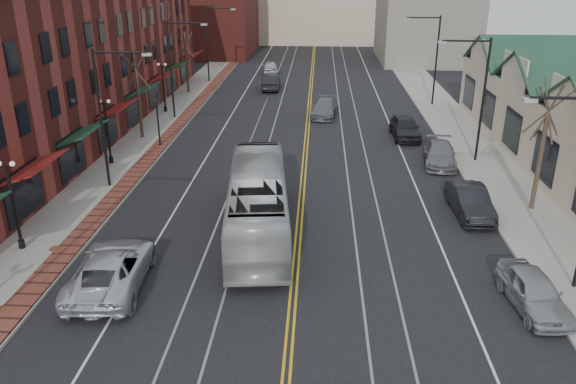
# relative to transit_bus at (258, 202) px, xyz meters

# --- Properties ---
(ground) EXTENTS (160.00, 160.00, 0.00)m
(ground) POSITION_rel_transit_bus_xyz_m (2.00, -10.52, -1.62)
(ground) COLOR black
(ground) RESTS_ON ground
(sidewalk_left) EXTENTS (4.00, 120.00, 0.15)m
(sidewalk_left) POSITION_rel_transit_bus_xyz_m (-10.00, 9.48, -1.55)
(sidewalk_left) COLOR gray
(sidewalk_left) RESTS_ON ground
(sidewalk_right) EXTENTS (4.00, 120.00, 0.15)m
(sidewalk_right) POSITION_rel_transit_bus_xyz_m (14.00, 9.48, -1.55)
(sidewalk_right) COLOR gray
(sidewalk_right) RESTS_ON ground
(building_left) EXTENTS (10.00, 50.00, 11.00)m
(building_left) POSITION_rel_transit_bus_xyz_m (-17.00, 16.48, 3.88)
(building_left) COLOR maroon
(building_left) RESTS_ON ground
(backdrop_left) EXTENTS (14.00, 18.00, 14.00)m
(backdrop_left) POSITION_rel_transit_bus_xyz_m (-14.00, 59.48, 5.38)
(backdrop_left) COLOR maroon
(backdrop_left) RESTS_ON ground
(backdrop_mid) EXTENTS (22.00, 14.00, 9.00)m
(backdrop_mid) POSITION_rel_transit_bus_xyz_m (2.00, 74.48, 2.88)
(backdrop_mid) COLOR #C2B395
(backdrop_mid) RESTS_ON ground
(backdrop_right) EXTENTS (12.00, 16.00, 11.00)m
(backdrop_right) POSITION_rel_transit_bus_xyz_m (17.00, 54.48, 3.88)
(backdrop_right) COLOR slate
(backdrop_right) RESTS_ON ground
(streetlight_l_1) EXTENTS (3.33, 0.25, 8.00)m
(streetlight_l_1) POSITION_rel_transit_bus_xyz_m (-9.05, 5.48, 3.40)
(streetlight_l_1) COLOR black
(streetlight_l_1) RESTS_ON sidewalk_left
(streetlight_l_2) EXTENTS (3.33, 0.25, 8.00)m
(streetlight_l_2) POSITION_rel_transit_bus_xyz_m (-9.05, 21.48, 3.40)
(streetlight_l_2) COLOR black
(streetlight_l_2) RESTS_ON sidewalk_left
(streetlight_l_3) EXTENTS (3.33, 0.25, 8.00)m
(streetlight_l_3) POSITION_rel_transit_bus_xyz_m (-9.05, 37.48, 3.40)
(streetlight_l_3) COLOR black
(streetlight_l_3) RESTS_ON sidewalk_left
(streetlight_r_1) EXTENTS (3.33, 0.25, 8.00)m
(streetlight_r_1) POSITION_rel_transit_bus_xyz_m (13.05, 11.48, 3.40)
(streetlight_r_1) COLOR black
(streetlight_r_1) RESTS_ON sidewalk_right
(streetlight_r_2) EXTENTS (3.33, 0.25, 8.00)m
(streetlight_r_2) POSITION_rel_transit_bus_xyz_m (13.05, 27.48, 3.40)
(streetlight_r_2) COLOR black
(streetlight_r_2) RESTS_ON sidewalk_right
(lamppost_l_1) EXTENTS (0.84, 0.28, 4.27)m
(lamppost_l_1) POSITION_rel_transit_bus_xyz_m (-10.80, -2.52, 0.58)
(lamppost_l_1) COLOR black
(lamppost_l_1) RESTS_ON sidewalk_left
(lamppost_l_2) EXTENTS (0.84, 0.28, 4.27)m
(lamppost_l_2) POSITION_rel_transit_bus_xyz_m (-10.80, 9.48, 0.58)
(lamppost_l_2) COLOR black
(lamppost_l_2) RESTS_ON sidewalk_left
(lamppost_l_3) EXTENTS (0.84, 0.28, 4.27)m
(lamppost_l_3) POSITION_rel_transit_bus_xyz_m (-10.80, 23.48, 0.58)
(lamppost_l_3) COLOR black
(lamppost_l_3) RESTS_ON sidewalk_left
(tree_left_near) EXTENTS (1.78, 1.37, 6.48)m
(tree_left_near) POSITION_rel_transit_bus_xyz_m (-10.50, 15.48, 1.89)
(tree_left_near) COLOR #382B21
(tree_left_near) RESTS_ON sidewalk_left
(tree_left_far) EXTENTS (1.66, 1.28, 6.02)m
(tree_left_far) POSITION_rel_transit_bus_xyz_m (-10.50, 31.48, 1.65)
(tree_left_far) COLOR #382B21
(tree_left_far) RESTS_ON sidewalk_left
(tree_right_mid) EXTENTS (1.90, 1.46, 6.93)m
(tree_right_mid) POSITION_rel_transit_bus_xyz_m (14.50, 3.48, 2.13)
(tree_right_mid) COLOR #382B21
(tree_right_mid) RESTS_ON sidewalk_right
(manhole_far) EXTENTS (0.60, 0.60, 0.02)m
(manhole_far) POSITION_rel_transit_bus_xyz_m (-9.20, -2.52, -1.46)
(manhole_far) COLOR #592D19
(manhole_far) RESTS_ON sidewalk_left
(traffic_signal) EXTENTS (0.18, 0.15, 3.80)m
(traffic_signal) POSITION_rel_transit_bus_xyz_m (-8.60, 13.48, 0.73)
(traffic_signal) COLOR black
(traffic_signal) RESTS_ON sidewalk_left
(transit_bus) EXTENTS (3.86, 11.85, 3.24)m
(transit_bus) POSITION_rel_transit_bus_xyz_m (0.00, 0.00, 0.00)
(transit_bus) COLOR silver
(transit_bus) RESTS_ON ground
(parked_suv) EXTENTS (3.16, 6.11, 1.65)m
(parked_suv) POSITION_rel_transit_bus_xyz_m (-5.50, -5.34, -0.80)
(parked_suv) COLOR silver
(parked_suv) RESTS_ON ground
(parked_car_a) EXTENTS (2.12, 4.38, 1.44)m
(parked_car_a) POSITION_rel_transit_bus_xyz_m (11.30, -5.95, -0.90)
(parked_car_a) COLOR #9B9EA1
(parked_car_a) RESTS_ON ground
(parked_car_b) EXTENTS (1.81, 4.74, 1.54)m
(parked_car_b) POSITION_rel_transit_bus_xyz_m (10.97, 2.74, -0.85)
(parked_car_b) COLOR black
(parked_car_b) RESTS_ON ground
(parked_car_c) EXTENTS (2.60, 5.09, 1.41)m
(parked_car_c) POSITION_rel_transit_bus_xyz_m (10.97, 10.83, -0.91)
(parked_car_c) COLOR slate
(parked_car_c) RESTS_ON ground
(parked_car_d) EXTENTS (2.09, 4.93, 1.66)m
(parked_car_d) POSITION_rel_transit_bus_xyz_m (9.50, 16.89, -0.79)
(parked_car_d) COLOR black
(parked_car_d) RESTS_ON ground
(distant_car_left) EXTENTS (1.71, 4.82, 1.59)m
(distant_car_left) POSITION_rel_transit_bus_xyz_m (-2.18, 33.91, -0.83)
(distant_car_left) COLOR black
(distant_car_left) RESTS_ON ground
(distant_car_right) EXTENTS (2.67, 5.21, 1.45)m
(distant_car_right) POSITION_rel_transit_bus_xyz_m (3.38, 23.04, -0.90)
(distant_car_right) COLOR slate
(distant_car_right) RESTS_ON ground
(distant_car_far) EXTENTS (2.39, 4.76, 1.56)m
(distant_car_far) POSITION_rel_transit_bus_xyz_m (-3.10, 43.14, -0.84)
(distant_car_far) COLOR #B3B6BB
(distant_car_far) RESTS_ON ground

